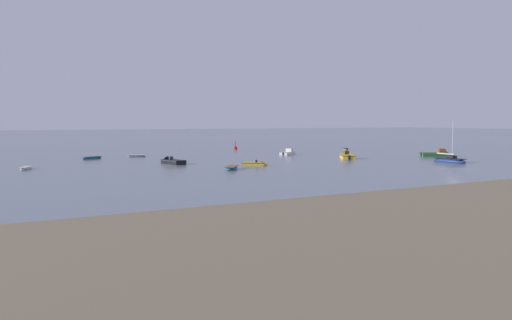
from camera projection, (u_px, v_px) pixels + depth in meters
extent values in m
plane|color=slate|center=(453.00, 169.00, 73.61)|extent=(800.00, 800.00, 0.00)
ellipsoid|color=navy|center=(449.00, 161.00, 85.36)|extent=(2.11, 6.71, 1.16)
cube|color=black|center=(449.00, 158.00, 85.33)|extent=(1.90, 5.71, 0.12)
cube|color=black|center=(451.00, 157.00, 85.01)|extent=(1.15, 1.62, 0.42)
cylinder|color=#B7BABF|center=(453.00, 140.00, 84.54)|extent=(0.12, 0.12, 6.36)
cylinder|color=beige|center=(445.00, 154.00, 86.00)|extent=(0.25, 3.69, 0.23)
cube|color=white|center=(287.00, 154.00, 105.23)|extent=(4.54, 3.77, 0.84)
cone|color=white|center=(292.00, 153.00, 107.17)|extent=(2.02, 2.13, 1.68)
cube|color=silver|center=(288.00, 152.00, 105.25)|extent=(4.64, 3.85, 0.09)
cube|color=silver|center=(289.00, 150.00, 106.06)|extent=(1.57, 1.67, 0.65)
cube|color=#384751|center=(290.00, 150.00, 106.50)|extent=(0.88, 1.20, 0.52)
cube|color=black|center=(283.00, 154.00, 103.41)|extent=(0.40, 0.42, 0.60)
cube|color=gold|center=(347.00, 157.00, 93.55)|extent=(4.89, 5.93, 1.09)
cone|color=gold|center=(345.00, 156.00, 96.44)|extent=(2.78, 2.63, 2.19)
cube|color=black|center=(347.00, 155.00, 93.58)|extent=(5.00, 6.06, 0.12)
cube|color=black|center=(347.00, 153.00, 94.33)|extent=(0.87, 0.80, 0.61)
cube|color=black|center=(349.00, 158.00, 90.84)|extent=(0.55, 0.52, 0.78)
ellipsoid|color=#197084|center=(232.00, 168.00, 72.88)|extent=(3.81, 4.32, 0.68)
cube|color=brown|center=(232.00, 166.00, 72.86)|extent=(3.57, 4.03, 0.09)
cube|color=brown|center=(232.00, 167.00, 72.87)|extent=(1.22, 1.03, 0.07)
cube|color=#23602D|center=(435.00, 155.00, 99.80)|extent=(5.78, 4.59, 1.06)
cone|color=#23602D|center=(448.00, 155.00, 99.76)|extent=(2.51, 2.67, 2.12)
cube|color=brown|center=(435.00, 153.00, 99.77)|extent=(5.91, 4.69, 0.12)
cube|color=brown|center=(441.00, 151.00, 99.71)|extent=(1.95, 2.09, 0.82)
cube|color=#384751|center=(444.00, 150.00, 99.70)|extent=(1.05, 1.54, 0.66)
cube|color=black|center=(422.00, 154.00, 99.82)|extent=(0.49, 0.53, 0.75)
ellipsoid|color=#197084|center=(92.00, 158.00, 92.95)|extent=(4.32, 3.07, 0.65)
cube|color=#33383F|center=(92.00, 157.00, 92.93)|extent=(4.01, 2.90, 0.09)
cube|color=#33383F|center=(92.00, 157.00, 92.94)|extent=(0.79, 1.25, 0.06)
cube|color=black|center=(173.00, 163.00, 82.04)|extent=(3.05, 5.14, 0.95)
cone|color=black|center=(165.00, 162.00, 83.90)|extent=(2.19, 1.90, 1.90)
cube|color=#33383F|center=(173.00, 160.00, 82.06)|extent=(3.11, 5.25, 0.11)
cube|color=#33383F|center=(171.00, 158.00, 82.53)|extent=(0.71, 0.55, 0.53)
cube|color=black|center=(181.00, 163.00, 80.29)|extent=(0.44, 0.37, 0.67)
ellipsoid|color=gray|center=(136.00, 156.00, 98.91)|extent=(3.82, 2.58, 0.57)
cube|color=silver|center=(136.00, 155.00, 98.89)|extent=(3.54, 2.44, 0.08)
cube|color=silver|center=(136.00, 155.00, 98.90)|extent=(0.65, 1.12, 0.06)
cube|color=gold|center=(253.00, 164.00, 79.08)|extent=(3.79, 3.25, 0.70)
cone|color=gold|center=(265.00, 165.00, 78.90)|extent=(1.72, 1.80, 1.41)
cube|color=black|center=(253.00, 163.00, 79.06)|extent=(3.87, 3.32, 0.08)
cube|color=black|center=(256.00, 161.00, 78.98)|extent=(0.52, 0.56, 0.39)
cube|color=black|center=(242.00, 164.00, 79.25)|extent=(0.34, 0.36, 0.50)
ellipsoid|color=orange|center=(346.00, 149.00, 123.33)|extent=(2.97, 3.65, 0.56)
cube|color=black|center=(346.00, 148.00, 123.31)|extent=(2.79, 3.39, 0.07)
cube|color=black|center=(346.00, 149.00, 123.32)|extent=(1.04, 0.79, 0.06)
ellipsoid|color=white|center=(26.00, 168.00, 72.88)|extent=(2.42, 3.61, 0.54)
cube|color=silver|center=(26.00, 167.00, 72.86)|extent=(2.29, 3.35, 0.07)
cube|color=silver|center=(26.00, 167.00, 72.87)|extent=(1.05, 0.61, 0.05)
cylinder|color=red|center=(236.00, 149.00, 125.56)|extent=(0.90, 0.90, 0.70)
cone|color=red|center=(236.00, 146.00, 125.50)|extent=(0.72, 0.72, 0.70)
cylinder|color=black|center=(236.00, 143.00, 125.44)|extent=(0.10, 0.10, 0.90)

